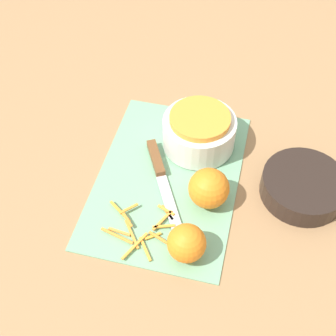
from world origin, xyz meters
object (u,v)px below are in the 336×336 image
bowl_dark (303,186)px  knife (159,169)px  orange_left (187,243)px  orange_right (209,188)px  bowl_speckled (199,131)px

bowl_dark → knife: size_ratio=0.76×
knife → orange_left: 0.21m
orange_right → bowl_dark: bearing=110.5°
bowl_dark → bowl_speckled: bearing=-109.0°
bowl_speckled → bowl_dark: (0.08, 0.24, -0.02)m
bowl_dark → knife: bowl_dark is taller
knife → orange_left: size_ratio=3.11×
bowl_speckled → orange_left: size_ratio=2.20×
bowl_speckled → orange_left: bearing=6.8°
bowl_speckled → bowl_dark: 0.25m
bowl_speckled → orange_right: 0.16m
bowl_dark → orange_left: 0.28m
bowl_dark → orange_left: size_ratio=2.37×
bowl_speckled → bowl_dark: size_ratio=0.93×
bowl_speckled → orange_right: bowl_speckled is taller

